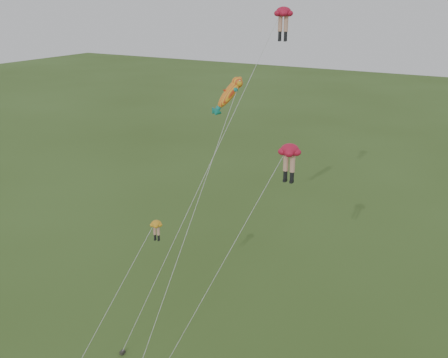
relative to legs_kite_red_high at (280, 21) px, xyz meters
The scene contains 4 objects.
legs_kite_red_high is the anchor object (origin of this frame).
legs_kite_red_mid 11.60m from the legs_kite_red_high, 62.62° to the right, with size 7.16×5.88×15.59m.
legs_kite_yellow 17.16m from the legs_kite_red_high, 116.31° to the right, with size 3.20×6.87×9.24m.
fish_kite 6.32m from the legs_kite_red_high, 161.27° to the right, with size 2.22×15.03×18.10m.
Camera 1 is at (17.69, -21.70, 23.34)m, focal length 40.00 mm.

